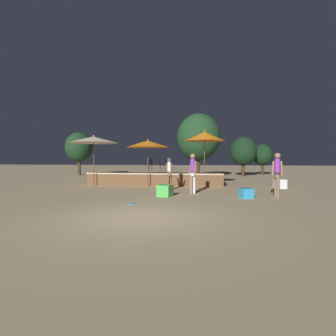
# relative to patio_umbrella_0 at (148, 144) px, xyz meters

# --- Properties ---
(ground_plane) EXTENTS (120.00, 120.00, 0.00)m
(ground_plane) POSITION_rel_patio_umbrella_0_xyz_m (1.57, -7.89, -2.47)
(ground_plane) COLOR tan
(wooden_deck) EXTENTS (8.30, 2.73, 0.75)m
(wooden_deck) POSITION_rel_patio_umbrella_0_xyz_m (0.20, 1.66, -2.13)
(wooden_deck) COLOR brown
(wooden_deck) RESTS_ON ground
(patio_umbrella_0) EXTENTS (2.50, 2.50, 2.75)m
(patio_umbrella_0) POSITION_rel_patio_umbrella_0_xyz_m (0.00, 0.00, 0.00)
(patio_umbrella_0) COLOR brown
(patio_umbrella_0) RESTS_ON ground
(patio_umbrella_1) EXTENTS (2.35, 2.35, 3.25)m
(patio_umbrella_1) POSITION_rel_patio_umbrella_0_xyz_m (3.25, 0.41, 0.43)
(patio_umbrella_1) COLOR brown
(patio_umbrella_1) RESTS_ON ground
(patio_umbrella_2) EXTENTS (2.91, 2.91, 3.03)m
(patio_umbrella_2) POSITION_rel_patio_umbrella_0_xyz_m (-3.33, 0.02, 0.28)
(patio_umbrella_2) COLOR brown
(patio_umbrella_2) RESTS_ON ground
(cube_seat_0) EXTENTS (0.69, 0.69, 0.49)m
(cube_seat_0) POSITION_rel_patio_umbrella_0_xyz_m (1.59, -3.82, -2.23)
(cube_seat_0) COLOR #4CC651
(cube_seat_0) RESTS_ON ground
(cube_seat_1) EXTENTS (0.61, 0.61, 0.40)m
(cube_seat_1) POSITION_rel_patio_umbrella_0_xyz_m (4.97, -3.85, -2.27)
(cube_seat_1) COLOR #2D9EDB
(cube_seat_1) RESTS_ON ground
(cube_seat_2) EXTENTS (0.64, 0.64, 0.50)m
(cube_seat_2) POSITION_rel_patio_umbrella_0_xyz_m (7.35, 0.13, -2.22)
(cube_seat_2) COLOR white
(cube_seat_2) RESTS_ON ground
(person_0) EXTENTS (0.47, 0.36, 1.66)m
(person_0) POSITION_rel_patio_umbrella_0_xyz_m (1.48, -1.61, -1.55)
(person_0) COLOR brown
(person_0) RESTS_ON ground
(person_1) EXTENTS (0.43, 0.47, 1.85)m
(person_1) POSITION_rel_patio_umbrella_0_xyz_m (2.73, -2.80, -1.44)
(person_1) COLOR #997051
(person_1) RESTS_ON ground
(person_2) EXTENTS (0.49, 0.31, 1.85)m
(person_2) POSITION_rel_patio_umbrella_0_xyz_m (6.22, -3.70, -1.44)
(person_2) COLOR #997051
(person_2) RESTS_ON ground
(bistro_chair_0) EXTENTS (0.45, 0.45, 0.90)m
(bistro_chair_0) POSITION_rel_patio_umbrella_0_xyz_m (-0.40, 2.41, -1.18)
(bistro_chair_0) COLOR #47474C
(bistro_chair_0) RESTS_ON wooden_deck
(bistro_chair_1) EXTENTS (0.41, 0.40, 0.90)m
(bistro_chair_1) POSITION_rel_patio_umbrella_0_xyz_m (0.58, 1.14, -1.18)
(bistro_chair_1) COLOR #2D3338
(bistro_chair_1) RESTS_ON wooden_deck
(frisbee_disc) EXTENTS (0.22, 0.22, 0.03)m
(frisbee_disc) POSITION_rel_patio_umbrella_0_xyz_m (0.74, -5.98, -2.45)
(frisbee_disc) COLOR #33B2D8
(frisbee_disc) RESTS_ON ground
(background_tree_0) EXTENTS (1.96, 1.96, 3.10)m
(background_tree_0) POSITION_rel_patio_umbrella_0_xyz_m (8.97, 12.38, -0.46)
(background_tree_0) COLOR #3D2B1C
(background_tree_0) RESTS_ON ground
(background_tree_1) EXTENTS (3.66, 3.66, 5.48)m
(background_tree_1) POSITION_rel_patio_umbrella_0_xyz_m (2.72, 7.75, 0.99)
(background_tree_1) COLOR #3D2B1C
(background_tree_1) RESTS_ON ground
(background_tree_2) EXTENTS (2.63, 2.63, 4.22)m
(background_tree_2) POSITION_rel_patio_umbrella_0_xyz_m (-8.99, 9.35, 0.29)
(background_tree_2) COLOR #3D2B1C
(background_tree_2) RESTS_ON ground
(background_tree_3) EXTENTS (2.42, 2.42, 3.65)m
(background_tree_3) POSITION_rel_patio_umbrella_0_xyz_m (6.75, 10.01, -0.16)
(background_tree_3) COLOR #3D2B1C
(background_tree_3) RESTS_ON ground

